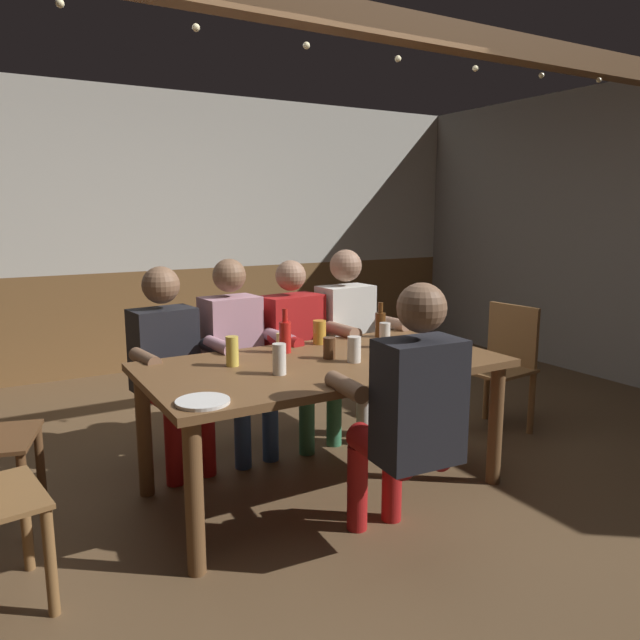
% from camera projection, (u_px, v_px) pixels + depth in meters
% --- Properties ---
extents(ground_plane, '(8.05, 8.05, 0.00)m').
position_uv_depth(ground_plane, '(318.00, 483.00, 3.41)').
color(ground_plane, brown).
extents(back_wall_upper, '(6.71, 0.12, 1.67)m').
position_uv_depth(back_wall_upper, '(158.00, 182.00, 5.69)').
color(back_wall_upper, beige).
extents(back_wall_wainscot, '(6.71, 0.12, 0.96)m').
position_uv_depth(back_wall_wainscot, '(165.00, 318.00, 5.92)').
color(back_wall_wainscot, brown).
rests_on(back_wall_wainscot, ground_plane).
extents(ceiling_beam, '(6.04, 0.14, 0.16)m').
position_uv_depth(ceiling_beam, '(302.00, 9.00, 3.09)').
color(ceiling_beam, brown).
extents(dining_table, '(1.90, 1.00, 0.73)m').
position_uv_depth(dining_table, '(324.00, 377.00, 3.24)').
color(dining_table, brown).
rests_on(dining_table, ground_plane).
extents(person_0, '(0.54, 0.56, 1.21)m').
position_uv_depth(person_0, '(169.00, 358.00, 3.55)').
color(person_0, black).
rests_on(person_0, ground_plane).
extents(person_1, '(0.51, 0.55, 1.23)m').
position_uv_depth(person_1, '(236.00, 348.00, 3.76)').
color(person_1, '#B78493').
rests_on(person_1, ground_plane).
extents(person_2, '(0.59, 0.59, 1.21)m').
position_uv_depth(person_2, '(297.00, 342.00, 3.98)').
color(person_2, '#AD1919').
rests_on(person_2, ground_plane).
extents(person_3, '(0.53, 0.54, 1.26)m').
position_uv_depth(person_3, '(351.00, 332.00, 4.17)').
color(person_3, silver).
rests_on(person_3, ground_plane).
extents(person_4, '(0.52, 0.53, 1.24)m').
position_uv_depth(person_4, '(409.00, 408.00, 2.62)').
color(person_4, black).
rests_on(person_4, ground_plane).
extents(chair_empty_near_right, '(0.49, 0.49, 0.88)m').
position_uv_depth(chair_empty_near_right, '(501.00, 364.00, 4.18)').
color(chair_empty_near_right, brown).
rests_on(chair_empty_near_right, ground_plane).
extents(table_candle, '(0.04, 0.04, 0.08)m').
position_uv_depth(table_candle, '(279.00, 340.00, 3.57)').
color(table_candle, '#F9E08C').
rests_on(table_candle, dining_table).
extents(condiment_caddy, '(0.14, 0.10, 0.05)m').
position_uv_depth(condiment_caddy, '(432.00, 339.00, 3.67)').
color(condiment_caddy, '#B2B7BC').
rests_on(condiment_caddy, dining_table).
extents(plate_0, '(0.23, 0.23, 0.01)m').
position_uv_depth(plate_0, '(203.00, 402.00, 2.52)').
color(plate_0, white).
rests_on(plate_0, dining_table).
extents(plate_1, '(0.23, 0.23, 0.01)m').
position_uv_depth(plate_1, '(419.00, 369.00, 3.03)').
color(plate_1, white).
rests_on(plate_1, dining_table).
extents(bottle_0, '(0.07, 0.07, 0.22)m').
position_uv_depth(bottle_0, '(380.00, 323.00, 3.83)').
color(bottle_0, '#593314').
rests_on(bottle_0, dining_table).
extents(bottle_1, '(0.07, 0.07, 0.25)m').
position_uv_depth(bottle_1, '(285.00, 336.00, 3.40)').
color(bottle_1, red).
rests_on(bottle_1, dining_table).
extents(pint_glass_0, '(0.07, 0.07, 0.12)m').
position_uv_depth(pint_glass_0, '(329.00, 348.00, 3.27)').
color(pint_glass_0, '#4C2D19').
rests_on(pint_glass_0, dining_table).
extents(pint_glass_1, '(0.08, 0.08, 0.14)m').
position_uv_depth(pint_glass_1, '(319.00, 332.00, 3.63)').
color(pint_glass_1, gold).
rests_on(pint_glass_1, dining_table).
extents(pint_glass_2, '(0.07, 0.07, 0.14)m').
position_uv_depth(pint_glass_2, '(354.00, 349.00, 3.20)').
color(pint_glass_2, white).
rests_on(pint_glass_2, dining_table).
extents(pint_glass_3, '(0.07, 0.07, 0.15)m').
position_uv_depth(pint_glass_3, '(279.00, 359.00, 2.95)').
color(pint_glass_3, white).
rests_on(pint_glass_3, dining_table).
extents(pint_glass_4, '(0.06, 0.06, 0.15)m').
position_uv_depth(pint_glass_4, '(385.00, 335.00, 3.53)').
color(pint_glass_4, white).
rests_on(pint_glass_4, dining_table).
extents(pint_glass_5, '(0.07, 0.07, 0.16)m').
position_uv_depth(pint_glass_5, '(232.00, 351.00, 3.11)').
color(pint_glass_5, '#E5C64C').
rests_on(pint_glass_5, dining_table).
extents(string_lights, '(4.73, 0.04, 0.10)m').
position_uv_depth(string_lights, '(306.00, 40.00, 3.08)').
color(string_lights, '#F9EAB2').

